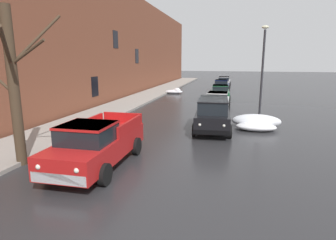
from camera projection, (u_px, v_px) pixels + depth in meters
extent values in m
cube|color=gray|center=(107.00, 112.00, 21.05)|extent=(3.25, 80.00, 0.15)
cube|color=brown|center=(76.00, 38.00, 20.40)|extent=(0.60, 80.00, 10.91)
cube|color=black|center=(95.00, 87.00, 22.84)|extent=(0.08, 1.10, 1.60)
cube|color=black|center=(115.00, 39.00, 26.29)|extent=(0.08, 1.10, 1.60)
cube|color=black|center=(137.00, 56.00, 32.18)|extent=(0.08, 1.10, 1.60)
ellipsoid|color=white|center=(174.00, 92.00, 32.88)|extent=(2.07, 0.96, 0.45)
ellipsoid|color=white|center=(175.00, 91.00, 32.95)|extent=(0.62, 0.51, 0.51)
ellipsoid|color=white|center=(177.00, 91.00, 32.71)|extent=(0.83, 0.69, 0.69)
ellipsoid|color=white|center=(256.00, 121.00, 16.26)|extent=(2.75, 0.92, 0.81)
ellipsoid|color=white|center=(256.00, 123.00, 16.45)|extent=(0.64, 0.53, 0.53)
ellipsoid|color=white|center=(252.00, 123.00, 16.35)|extent=(0.61, 0.51, 0.51)
ellipsoid|color=white|center=(78.00, 137.00, 13.45)|extent=(2.58, 0.98, 0.48)
ellipsoid|color=white|center=(90.00, 139.00, 13.35)|extent=(0.51, 0.42, 0.42)
ellipsoid|color=white|center=(256.00, 127.00, 15.65)|extent=(2.19, 1.11, 0.46)
ellipsoid|color=white|center=(255.00, 126.00, 15.87)|extent=(0.49, 0.41, 0.41)
cylinder|color=#423323|center=(14.00, 89.00, 10.07)|extent=(0.37, 0.37, 5.73)
cylinder|color=#423323|center=(27.00, 53.00, 9.54)|extent=(1.61, 0.30, 0.91)
cylinder|color=#423323|center=(0.00, 81.00, 10.19)|extent=(1.28, 0.21, 1.00)
cylinder|color=#423323|center=(6.00, 47.00, 8.94)|extent=(1.23, 1.62, 1.23)
cylinder|color=#423323|center=(36.00, 39.00, 10.31)|extent=(1.18, 1.65, 1.89)
cube|color=red|center=(98.00, 147.00, 10.38)|extent=(1.92, 5.07, 0.76)
cube|color=black|center=(87.00, 133.00, 9.55)|extent=(1.67, 1.63, 0.64)
cube|color=red|center=(87.00, 125.00, 9.50)|extent=(1.70, 1.68, 0.08)
cube|color=red|center=(130.00, 126.00, 11.02)|extent=(0.12, 2.43, 0.44)
cube|color=red|center=(89.00, 124.00, 11.41)|extent=(0.12, 2.43, 0.44)
cube|color=red|center=(123.00, 118.00, 12.61)|extent=(1.78, 0.12, 0.44)
cube|color=#B7B7BC|center=(59.00, 179.00, 8.06)|extent=(1.79, 0.14, 0.32)
sphere|color=white|center=(77.00, 170.00, 7.83)|extent=(0.16, 0.16, 0.16)
sphere|color=white|center=(38.00, 167.00, 8.09)|extent=(0.16, 0.16, 0.16)
cylinder|color=black|center=(105.00, 174.00, 8.80)|extent=(0.23, 0.72, 0.72)
cylinder|color=black|center=(51.00, 169.00, 9.22)|extent=(0.23, 0.72, 0.72)
cylinder|color=black|center=(136.00, 146.00, 11.69)|extent=(0.23, 0.72, 0.72)
cylinder|color=black|center=(94.00, 143.00, 12.11)|extent=(0.23, 0.72, 0.72)
cube|color=black|center=(213.00, 118.00, 15.47)|extent=(1.99, 4.37, 0.80)
cube|color=black|center=(213.00, 105.00, 15.36)|extent=(1.68, 3.08, 0.68)
cube|color=black|center=(213.00, 99.00, 15.30)|extent=(1.72, 3.14, 0.06)
cube|color=black|center=(212.00, 132.00, 13.52)|extent=(1.73, 0.22, 0.22)
cube|color=black|center=(213.00, 116.00, 17.55)|extent=(1.73, 0.22, 0.22)
cylinder|color=black|center=(230.00, 132.00, 14.13)|extent=(0.22, 0.69, 0.68)
cylinder|color=black|center=(194.00, 130.00, 14.43)|extent=(0.22, 0.69, 0.68)
cylinder|color=black|center=(228.00, 121.00, 16.68)|extent=(0.22, 0.69, 0.68)
cylinder|color=black|center=(198.00, 120.00, 16.99)|extent=(0.22, 0.69, 0.68)
sphere|color=silver|center=(224.00, 126.00, 13.32)|extent=(0.14, 0.14, 0.14)
sphere|color=silver|center=(200.00, 125.00, 13.51)|extent=(0.14, 0.14, 0.14)
cube|color=silver|center=(217.00, 103.00, 21.81)|extent=(1.73, 3.89, 0.60)
cube|color=black|center=(218.00, 95.00, 21.87)|extent=(1.49, 2.03, 0.52)
cube|color=silver|center=(218.00, 93.00, 21.83)|extent=(1.52, 2.07, 0.06)
cube|color=slate|center=(215.00, 109.00, 20.04)|extent=(1.69, 0.12, 0.22)
cube|color=slate|center=(219.00, 102.00, 23.65)|extent=(1.69, 0.12, 0.22)
cylinder|color=black|center=(228.00, 110.00, 20.52)|extent=(0.18, 0.60, 0.60)
cylinder|color=black|center=(204.00, 109.00, 20.92)|extent=(0.18, 0.60, 0.60)
cylinder|color=black|center=(229.00, 105.00, 22.82)|extent=(0.18, 0.60, 0.60)
cylinder|color=black|center=(207.00, 104.00, 23.22)|extent=(0.18, 0.60, 0.60)
sphere|color=silver|center=(224.00, 106.00, 19.83)|extent=(0.14, 0.14, 0.14)
sphere|color=silver|center=(208.00, 106.00, 20.08)|extent=(0.14, 0.14, 0.14)
cube|color=#1E5633|center=(220.00, 94.00, 27.89)|extent=(1.93, 4.27, 0.60)
cube|color=black|center=(220.00, 88.00, 27.98)|extent=(1.58, 2.25, 0.52)
cube|color=#1E5633|center=(220.00, 85.00, 27.93)|extent=(1.62, 2.30, 0.06)
cube|color=black|center=(220.00, 98.00, 25.96)|extent=(1.69, 0.21, 0.22)
cube|color=black|center=(220.00, 93.00, 29.90)|extent=(1.69, 0.21, 0.22)
cylinder|color=black|center=(229.00, 98.00, 26.55)|extent=(0.21, 0.61, 0.60)
cylinder|color=black|center=(211.00, 98.00, 26.86)|extent=(0.21, 0.61, 0.60)
cylinder|color=black|center=(229.00, 95.00, 29.05)|extent=(0.21, 0.61, 0.60)
cylinder|color=black|center=(211.00, 95.00, 29.36)|extent=(0.21, 0.61, 0.60)
sphere|color=silver|center=(226.00, 95.00, 25.78)|extent=(0.14, 0.14, 0.14)
sphere|color=silver|center=(214.00, 95.00, 25.98)|extent=(0.14, 0.14, 0.14)
cube|color=navy|center=(221.00, 87.00, 35.13)|extent=(1.80, 4.22, 0.60)
cube|color=black|center=(222.00, 82.00, 35.21)|extent=(1.54, 2.20, 0.52)
cube|color=navy|center=(222.00, 80.00, 35.16)|extent=(1.57, 2.24, 0.06)
cube|color=black|center=(220.00, 90.00, 33.21)|extent=(1.74, 0.13, 0.22)
cube|color=black|center=(222.00, 87.00, 37.12)|extent=(1.74, 0.13, 0.22)
cylinder|color=black|center=(228.00, 90.00, 33.74)|extent=(0.18, 0.60, 0.60)
cylinder|color=black|center=(213.00, 90.00, 34.16)|extent=(0.18, 0.60, 0.60)
cylinder|color=black|center=(229.00, 88.00, 36.22)|extent=(0.18, 0.60, 0.60)
cylinder|color=black|center=(215.00, 88.00, 36.64)|extent=(0.18, 0.60, 0.60)
sphere|color=silver|center=(225.00, 88.00, 33.00)|extent=(0.14, 0.14, 0.14)
sphere|color=silver|center=(215.00, 87.00, 33.26)|extent=(0.14, 0.14, 0.14)
cube|color=#B7B7BC|center=(224.00, 82.00, 41.83)|extent=(1.81, 4.18, 0.60)
cube|color=black|center=(224.00, 78.00, 41.91)|extent=(1.53, 2.18, 0.52)
cube|color=#B7B7BC|center=(224.00, 77.00, 41.86)|extent=(1.57, 2.23, 0.06)
cube|color=#525254|center=(223.00, 85.00, 39.95)|extent=(1.71, 0.15, 0.22)
cube|color=#525254|center=(224.00, 82.00, 43.79)|extent=(1.71, 0.15, 0.22)
cylinder|color=black|center=(229.00, 85.00, 40.46)|extent=(0.19, 0.60, 0.60)
cylinder|color=black|center=(217.00, 85.00, 40.89)|extent=(0.19, 0.60, 0.60)
cylinder|color=black|center=(230.00, 84.00, 42.90)|extent=(0.19, 0.60, 0.60)
cylinder|color=black|center=(218.00, 84.00, 43.33)|extent=(0.19, 0.60, 0.60)
sphere|color=silver|center=(227.00, 83.00, 39.73)|extent=(0.14, 0.14, 0.14)
sphere|color=silver|center=(219.00, 83.00, 40.00)|extent=(0.14, 0.14, 0.14)
cylinder|color=#28282D|center=(262.00, 76.00, 17.92)|extent=(0.14, 0.14, 5.71)
ellipsoid|color=beige|center=(265.00, 27.00, 17.30)|extent=(0.44, 0.24, 0.20)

